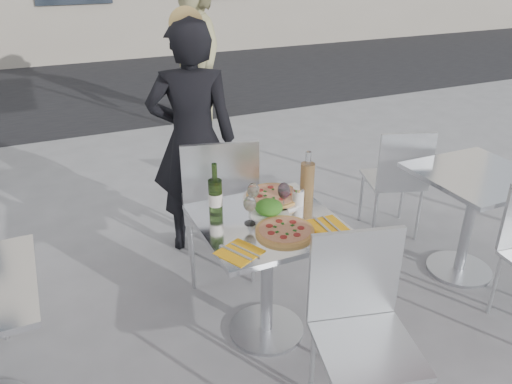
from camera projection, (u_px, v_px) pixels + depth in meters
name	position (u px, v px, depth m)	size (l,w,h in m)	color
ground	(266.00, 330.00, 2.96)	(80.00, 80.00, 0.00)	slate
street_asphalt	(99.00, 85.00, 8.29)	(24.00, 5.00, 0.00)	black
main_table	(267.00, 254.00, 2.73)	(0.72, 0.72, 0.75)	#B7BABF
side_table_right	(473.00, 202.00, 3.28)	(0.72, 0.72, 0.75)	#B7BABF
chair_far	(219.00, 198.00, 3.18)	(0.57, 0.58, 1.03)	silver
chair_near	(361.00, 318.00, 2.22)	(0.52, 0.53, 0.95)	silver
side_chair_rfar	(398.00, 174.00, 3.72)	(0.51, 0.52, 0.89)	silver
woman_diner	(193.00, 141.00, 3.47)	(0.61, 0.40, 1.68)	black
pedestrian_b	(196.00, 48.00, 6.24)	(1.19, 0.69, 1.85)	#999262
pizza_near	(285.00, 231.00, 2.52)	(0.30, 0.30, 0.02)	tan
pizza_far	(273.00, 196.00, 2.86)	(0.35, 0.35, 0.03)	white
salad_plate	(269.00, 209.00, 2.68)	(0.22, 0.22, 0.09)	white
wine_bottle	(215.00, 195.00, 2.65)	(0.07, 0.08, 0.29)	#35531F
carafe	(307.00, 180.00, 2.81)	(0.08, 0.08, 0.29)	tan
sugar_shaker	(298.00, 197.00, 2.77)	(0.06, 0.06, 0.11)	white
wineglass_white_a	(250.00, 205.00, 2.56)	(0.07, 0.07, 0.16)	white
wineglass_white_b	(253.00, 191.00, 2.70)	(0.07, 0.07, 0.16)	white
wineglass_red_a	(284.00, 192.00, 2.69)	(0.07, 0.07, 0.16)	white
wineglass_red_b	(284.00, 191.00, 2.71)	(0.07, 0.07, 0.16)	white
napkin_left	(239.00, 252.00, 2.35)	(0.24, 0.24, 0.01)	#FCB115
napkin_right	(326.00, 225.00, 2.58)	(0.18, 0.20, 0.01)	#FCB115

